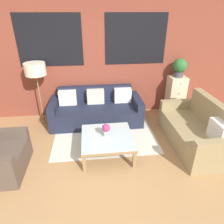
# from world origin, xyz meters

# --- Properties ---
(ground_plane) EXTENTS (16.00, 16.00, 0.00)m
(ground_plane) POSITION_xyz_m (0.00, 0.00, 0.00)
(ground_plane) COLOR #AD7F51
(wall_back_brick) EXTENTS (8.40, 0.09, 2.80)m
(wall_back_brick) POSITION_xyz_m (0.00, 2.44, 1.41)
(wall_back_brick) COLOR brown
(wall_back_brick) RESTS_ON ground_plane
(rug) EXTENTS (2.11, 1.41, 0.00)m
(rug) POSITION_xyz_m (0.12, 1.25, 0.00)
(rug) COLOR silver
(rug) RESTS_ON ground_plane
(couch_dark) EXTENTS (2.08, 0.88, 0.78)m
(couch_dark) POSITION_xyz_m (-0.02, 1.95, 0.28)
(couch_dark) COLOR #1E2338
(couch_dark) RESTS_ON ground_plane
(settee_vintage) EXTENTS (0.80, 1.67, 0.92)m
(settee_vintage) POSITION_xyz_m (1.85, 0.78, 0.31)
(settee_vintage) COLOR #99845B
(settee_vintage) RESTS_ON ground_plane
(coffee_table) EXTENTS (0.91, 0.91, 0.37)m
(coffee_table) POSITION_xyz_m (0.12, 0.70, 0.32)
(coffee_table) COLOR silver
(coffee_table) RESTS_ON ground_plane
(floor_lamp) EXTENTS (0.45, 0.45, 1.40)m
(floor_lamp) POSITION_xyz_m (-1.28, 2.08, 1.23)
(floor_lamp) COLOR olive
(floor_lamp) RESTS_ON ground_plane
(drawer_cabinet) EXTENTS (0.41, 0.39, 0.96)m
(drawer_cabinet) POSITION_xyz_m (1.99, 2.17, 0.48)
(drawer_cabinet) COLOR beige
(drawer_cabinet) RESTS_ON ground_plane
(potted_plant) EXTENTS (0.33, 0.33, 0.44)m
(potted_plant) POSITION_xyz_m (1.99, 2.17, 1.20)
(potted_plant) COLOR #47474C
(potted_plant) RESTS_ON drawer_cabinet
(flower_vase) EXTENTS (0.15, 0.15, 0.24)m
(flower_vase) POSITION_xyz_m (0.10, 0.72, 0.51)
(flower_vase) COLOR silver
(flower_vase) RESTS_ON coffee_table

